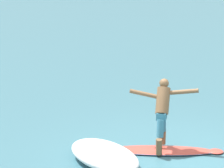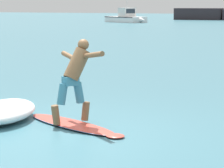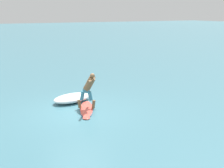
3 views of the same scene
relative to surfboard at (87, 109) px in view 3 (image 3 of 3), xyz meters
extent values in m
plane|color=#3D717F|center=(0.07, -0.38, -0.03)|extent=(200.00, 200.00, 0.00)
ellipsoid|color=#D44D3F|center=(-0.04, 0.02, 0.00)|extent=(2.32, 1.46, 0.06)
ellipsoid|color=#D44D3F|center=(1.03, -0.47, 0.00)|extent=(0.42, 0.41, 0.05)
ellipsoid|color=#2870B2|center=(-0.04, 0.02, 0.00)|extent=(2.33, 1.48, 0.03)
cone|color=black|center=(-0.89, 0.41, -0.09)|extent=(0.07, 0.07, 0.14)
cone|color=black|center=(-0.81, 0.21, -0.09)|extent=(0.07, 0.07, 0.14)
cone|color=black|center=(-0.69, 0.48, -0.09)|extent=(0.07, 0.07, 0.14)
cylinder|color=brown|center=(0.13, 0.27, 0.20)|extent=(0.20, 0.21, 0.36)
cylinder|color=teal|center=(0.06, 0.15, 0.56)|extent=(0.24, 0.26, 0.39)
cylinder|color=brown|center=(-0.21, -0.23, 0.20)|extent=(0.20, 0.21, 0.36)
cylinder|color=teal|center=(-0.13, -0.12, 0.56)|extent=(0.24, 0.26, 0.39)
cube|color=teal|center=(-0.04, 0.02, 0.79)|extent=(0.31, 0.33, 0.16)
cylinder|color=brown|center=(0.04, 0.13, 1.07)|extent=(0.52, 0.58, 0.63)
sphere|color=brown|center=(0.11, 0.24, 1.42)|extent=(0.20, 0.20, 0.20)
cylinder|color=brown|center=(-0.27, 0.45, 1.17)|extent=(0.54, 0.43, 0.19)
cylinder|color=brown|center=(0.45, -0.04, 1.27)|extent=(0.54, 0.41, 0.19)
ellipsoid|color=white|center=(-1.38, -0.09, 0.15)|extent=(1.47, 2.05, 0.35)
camera|label=1|loc=(-4.94, -9.36, 4.44)|focal=85.00mm
camera|label=2|loc=(4.25, -8.29, 2.15)|focal=85.00mm
camera|label=3|loc=(11.40, -5.09, 3.97)|focal=50.00mm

